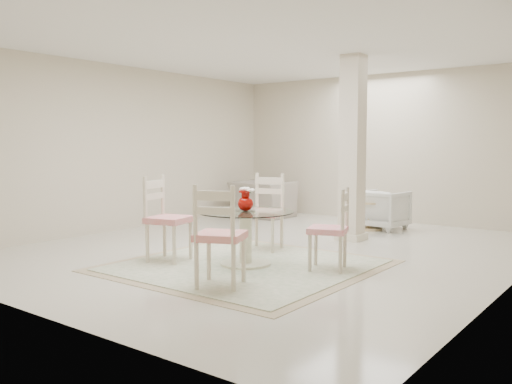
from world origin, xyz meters
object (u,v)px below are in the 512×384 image
Objects in this scene: dining_chair_east at (334,223)px; dining_chair_north at (266,206)px; dining_chair_west at (164,212)px; armchair_white at (383,210)px; dining_chair_south at (218,228)px; column at (352,149)px; side_table at (369,217)px; dining_table at (246,238)px; red_vase at (246,200)px; recliner_taupe at (263,199)px.

dining_chair_east is 0.91× the size of dining_chair_north.
armchair_white is at bearing -28.83° from dining_chair_west.
dining_chair_south reaches higher than armchair_white.
side_table is (-0.20, 1.04, -1.13)m from column.
dining_chair_east is 1.42× the size of armchair_white.
dining_table is 0.98× the size of dining_chair_south.
dining_chair_west is 4.10m from armchair_white.
column is 2.42× the size of dining_table.
dining_chair_north reaches higher than red_vase.
red_vase is 3.59m from armchair_white.
column is at bearing 155.23° from recliner_taupe.
dining_chair_west is at bearing -157.51° from dining_table.
dining_chair_west is at bearing -86.92° from dining_chair_east.
red_vase is 0.27× the size of dining_chair_east.
red_vase is 4.33m from recliner_taupe.
dining_chair_north reaches higher than dining_chair_east.
dining_table is at bearing -94.03° from column.
side_table is (0.35, 2.42, -0.38)m from dining_chair_north.
dining_chair_west is at bearing -112.21° from column.
dining_chair_south is at bearing -84.12° from side_table.
armchair_white is (-0.29, 4.51, -0.27)m from dining_chair_south.
armchair_white is at bearing 88.19° from dining_table.
red_vase is 0.24× the size of dining_chair_west.
dining_table is 1.06m from dining_chair_north.
dining_chair_north is 2.41× the size of side_table.
dining_chair_north is at bearing -111.95° from column.
dining_chair_west is (-0.55, -1.34, 0.01)m from dining_chair_north.
armchair_white is 1.54× the size of side_table.
dining_table is 1.05× the size of recliner_taupe.
red_vase is 1.04m from dining_chair_south.
red_vase is 0.59× the size of side_table.
column reaches higher than dining_chair_east.
recliner_taupe is at bearing -153.32° from dining_chair_east.
dining_chair_south is 4.35m from side_table.
red_vase is at bearing 93.96° from armchair_white.
red_vase is at bearing 125.19° from recliner_taupe.
side_table is at bearing -107.69° from dining_chair_south.
armchair_white is at bearing 174.94° from dining_chair_east.
dining_chair_north is at bearing -36.33° from dining_chair_west.
dining_chair_south is at bearing -41.37° from dining_chair_east.
dining_chair_west is (-0.95, -0.39, -0.18)m from red_vase.
dining_chair_south is at bearing -126.04° from dining_chair_west.
dining_table is at bearing -89.31° from side_table.
dining_table is 1.09× the size of dining_chair_east.
recliner_taupe is at bearing -81.79° from dining_chair_south.
dining_chair_west is 2.44× the size of side_table.
red_vase is (0.00, 0.00, 0.45)m from dining_table.
dining_chair_west is 1.00× the size of dining_chair_south.
dining_table reaches higher than side_table.
side_table is at bearing 58.01° from armchair_white.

